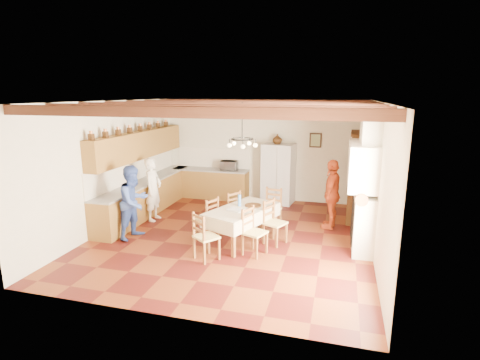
# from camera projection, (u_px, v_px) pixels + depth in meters

# --- Properties ---
(floor) EXTENTS (6.00, 6.50, 0.02)m
(floor) POSITION_uv_depth(u_px,v_px,m) (232.00, 236.00, 8.50)
(floor) COLOR #48120E
(floor) RESTS_ON ground
(ceiling) EXTENTS (6.00, 6.50, 0.02)m
(ceiling) POSITION_uv_depth(u_px,v_px,m) (232.00, 101.00, 7.82)
(ceiling) COLOR silver
(ceiling) RESTS_ON ground
(wall_back) EXTENTS (6.00, 0.02, 3.00)m
(wall_back) POSITION_uv_depth(u_px,v_px,m) (263.00, 150.00, 11.22)
(wall_back) COLOR beige
(wall_back) RESTS_ON ground
(wall_front) EXTENTS (6.00, 0.02, 3.00)m
(wall_front) POSITION_uv_depth(u_px,v_px,m) (165.00, 219.00, 5.10)
(wall_front) COLOR beige
(wall_front) RESTS_ON ground
(wall_left) EXTENTS (0.02, 6.50, 3.00)m
(wall_left) POSITION_uv_depth(u_px,v_px,m) (111.00, 165.00, 8.93)
(wall_left) COLOR beige
(wall_left) RESTS_ON ground
(wall_right) EXTENTS (0.02, 6.50, 3.00)m
(wall_right) POSITION_uv_depth(u_px,v_px,m) (378.00, 180.00, 7.39)
(wall_right) COLOR beige
(wall_right) RESTS_ON ground
(ceiling_beams) EXTENTS (6.00, 6.30, 0.16)m
(ceiling_beams) POSITION_uv_depth(u_px,v_px,m) (232.00, 106.00, 7.84)
(ceiling_beams) COLOR #3A1C11
(ceiling_beams) RESTS_ON ground
(lower_cabinets_left) EXTENTS (0.60, 4.30, 0.86)m
(lower_cabinets_left) POSITION_uv_depth(u_px,v_px,m) (147.00, 197.00, 10.08)
(lower_cabinets_left) COLOR brown
(lower_cabinets_left) RESTS_ON ground
(lower_cabinets_back) EXTENTS (2.30, 0.60, 0.86)m
(lower_cabinets_back) POSITION_uv_depth(u_px,v_px,m) (211.00, 184.00, 11.57)
(lower_cabinets_back) COLOR brown
(lower_cabinets_back) RESTS_ON ground
(countertop_left) EXTENTS (0.62, 4.30, 0.04)m
(countertop_left) POSITION_uv_depth(u_px,v_px,m) (146.00, 181.00, 9.98)
(countertop_left) COLOR slate
(countertop_left) RESTS_ON lower_cabinets_left
(countertop_back) EXTENTS (2.34, 0.62, 0.04)m
(countertop_back) POSITION_uv_depth(u_px,v_px,m) (211.00, 170.00, 11.47)
(countertop_back) COLOR slate
(countertop_back) RESTS_ON lower_cabinets_back
(backsplash_left) EXTENTS (0.03, 4.30, 0.60)m
(backsplash_left) POSITION_uv_depth(u_px,v_px,m) (136.00, 169.00, 9.98)
(backsplash_left) COLOR white
(backsplash_left) RESTS_ON ground
(backsplash_back) EXTENTS (2.30, 0.03, 0.60)m
(backsplash_back) POSITION_uv_depth(u_px,v_px,m) (214.00, 158.00, 11.67)
(backsplash_back) COLOR white
(backsplash_back) RESTS_ON ground
(upper_cabinets) EXTENTS (0.35, 4.20, 0.70)m
(upper_cabinets) POSITION_uv_depth(u_px,v_px,m) (140.00, 145.00, 9.79)
(upper_cabinets) COLOR brown
(upper_cabinets) RESTS_ON ground
(fireplace) EXTENTS (0.56, 1.60, 2.80)m
(fireplace) POSITION_uv_depth(u_px,v_px,m) (362.00, 182.00, 7.68)
(fireplace) COLOR beige
(fireplace) RESTS_ON ground
(wall_picture) EXTENTS (0.34, 0.03, 0.42)m
(wall_picture) POSITION_uv_depth(u_px,v_px,m) (315.00, 140.00, 10.72)
(wall_picture) COLOR black
(wall_picture) RESTS_ON ground
(refrigerator) EXTENTS (0.96, 0.83, 1.75)m
(refrigerator) POSITION_uv_depth(u_px,v_px,m) (279.00, 173.00, 10.95)
(refrigerator) COLOR silver
(refrigerator) RESTS_ON floor
(hutch) EXTENTS (0.55, 1.25, 2.24)m
(hutch) POSITION_uv_depth(u_px,v_px,m) (359.00, 177.00, 9.40)
(hutch) COLOR #3B1F0B
(hutch) RESTS_ON floor
(dining_table) EXTENTS (1.45, 1.92, 0.75)m
(dining_table) POSITION_uv_depth(u_px,v_px,m) (242.00, 212.00, 8.07)
(dining_table) COLOR beige
(dining_table) RESTS_ON floor
(chandelier) EXTENTS (0.47, 0.47, 0.03)m
(chandelier) POSITION_uv_depth(u_px,v_px,m) (242.00, 139.00, 7.71)
(chandelier) COLOR black
(chandelier) RESTS_ON ground
(chair_left_near) EXTENTS (0.53, 0.54, 0.96)m
(chair_left_near) POSITION_uv_depth(u_px,v_px,m) (207.00, 218.00, 8.26)
(chair_left_near) COLOR brown
(chair_left_near) RESTS_ON floor
(chair_left_far) EXTENTS (0.57, 0.57, 0.96)m
(chair_left_far) POSITION_uv_depth(u_px,v_px,m) (229.00, 210.00, 8.84)
(chair_left_far) COLOR brown
(chair_left_far) RESTS_ON floor
(chair_right_near) EXTENTS (0.53, 0.54, 0.96)m
(chair_right_near) POSITION_uv_depth(u_px,v_px,m) (255.00, 232.00, 7.44)
(chair_right_near) COLOR brown
(chair_right_near) RESTS_ON floor
(chair_right_far) EXTENTS (0.54, 0.55, 0.96)m
(chair_right_far) POSITION_uv_depth(u_px,v_px,m) (275.00, 222.00, 7.99)
(chair_right_far) COLOR brown
(chair_right_far) RESTS_ON floor
(chair_end_near) EXTENTS (0.58, 0.57, 0.96)m
(chair_end_near) POSITION_uv_depth(u_px,v_px,m) (206.00, 236.00, 7.23)
(chair_end_near) COLOR brown
(chair_end_near) RESTS_ON floor
(chair_end_far) EXTENTS (0.48, 0.46, 0.96)m
(chair_end_far) POSITION_uv_depth(u_px,v_px,m) (271.00, 208.00, 8.94)
(chair_end_far) COLOR brown
(chair_end_far) RESTS_ON floor
(person_man) EXTENTS (0.40, 0.60, 1.61)m
(person_man) POSITION_uv_depth(u_px,v_px,m) (153.00, 189.00, 9.43)
(person_man) COLOR white
(person_man) RESTS_ON floor
(person_woman_blue) EXTENTS (0.78, 0.92, 1.65)m
(person_woman_blue) POSITION_uv_depth(u_px,v_px,m) (134.00, 202.00, 8.27)
(person_woman_blue) COLOR #3652A6
(person_woman_blue) RESTS_ON floor
(person_woman_red) EXTENTS (0.57, 1.03, 1.67)m
(person_woman_red) POSITION_uv_depth(u_px,v_px,m) (332.00, 194.00, 8.87)
(person_woman_red) COLOR #B8401B
(person_woman_red) RESTS_ON floor
(microwave) EXTENTS (0.50, 0.34, 0.28)m
(microwave) POSITION_uv_depth(u_px,v_px,m) (229.00, 166.00, 11.28)
(microwave) COLOR silver
(microwave) RESTS_ON countertop_back
(fridge_vase) EXTENTS (0.32, 0.32, 0.28)m
(fridge_vase) POSITION_uv_depth(u_px,v_px,m) (277.00, 139.00, 10.73)
(fridge_vase) COLOR #3B1F0B
(fridge_vase) RESTS_ON refrigerator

